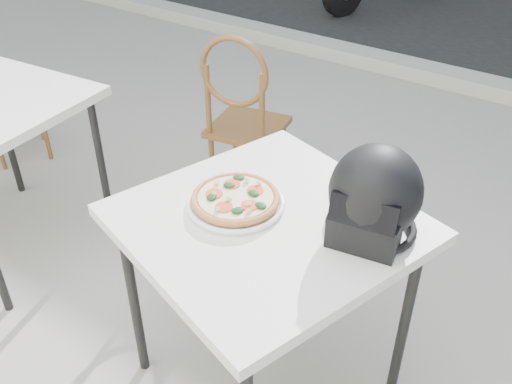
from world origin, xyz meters
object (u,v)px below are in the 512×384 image
Objects in this scene: plate at (236,204)px; cafe_chair_main at (242,112)px; cafe_table_main at (267,236)px; helmet at (374,198)px; pizza at (236,198)px.

cafe_chair_main is at bearing 125.45° from plate.
cafe_table_main is 3.13× the size of helmet.
helmet reaches higher than cafe_chair_main.
helmet is (0.31, 0.13, 0.21)m from cafe_table_main.
pizza is at bearing -178.75° from cafe_table_main.
cafe_table_main is 1.06× the size of cafe_chair_main.
helmet reaches higher than plate.
cafe_chair_main reaches higher than pizza.
pizza is 0.47m from helmet.
cafe_chair_main is at bearing 125.46° from pizza.
helmet is at bearing 23.34° from cafe_table_main.
cafe_table_main is 1.33m from cafe_chair_main.
plate is 0.86× the size of pizza.
cafe_chair_main is (-0.85, 1.01, -0.19)m from cafe_table_main.
helmet is at bearing 17.34° from plate.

